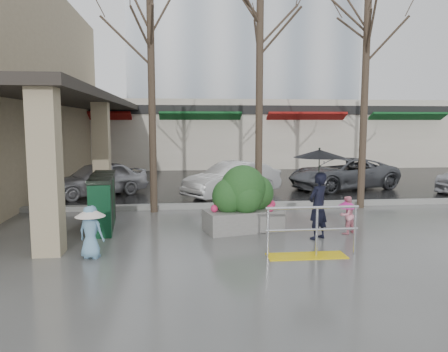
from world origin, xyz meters
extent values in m
plane|color=#51514F|center=(0.00, 0.00, 0.00)|extent=(120.00, 120.00, 0.00)
cube|color=black|center=(0.00, 22.00, 0.01)|extent=(120.00, 36.00, 0.01)
cube|color=gray|center=(0.00, 4.00, 0.07)|extent=(120.00, 0.30, 0.15)
cube|color=#2D2823|center=(-4.80, 8.00, 3.62)|extent=(2.80, 18.00, 0.25)
cube|color=tan|center=(-3.90, -0.50, 1.75)|extent=(0.55, 0.55, 3.50)
cube|color=tan|center=(-3.90, 6.00, 1.75)|extent=(0.55, 0.55, 3.50)
cube|color=beige|center=(2.00, 18.00, 2.00)|extent=(34.00, 6.00, 4.00)
cube|color=maroon|center=(-6.00, 15.10, 2.85)|extent=(4.50, 1.68, 0.87)
cube|color=#0F4C1E|center=(0.00, 15.10, 2.85)|extent=(4.50, 1.68, 0.87)
cube|color=maroon|center=(6.00, 15.10, 2.85)|extent=(4.50, 1.68, 0.87)
cube|color=#0F4C1E|center=(12.00, 15.10, 2.85)|extent=(4.50, 1.68, 0.87)
cube|color=black|center=(2.00, 15.10, 3.40)|extent=(34.00, 0.35, 0.50)
cube|color=#8C99A8|center=(4.00, 30.00, 12.50)|extent=(18.00, 12.00, 25.00)
cube|color=yellow|center=(1.30, -1.20, 0.01)|extent=(1.60, 0.50, 0.02)
cylinder|color=silver|center=(0.50, -1.20, 0.50)|extent=(0.05, 0.05, 1.00)
cylinder|color=silver|center=(1.50, -1.20, 0.50)|extent=(0.05, 0.05, 1.00)
cylinder|color=silver|center=(2.30, -1.20, 0.50)|extent=(0.05, 0.05, 1.00)
cylinder|color=silver|center=(1.40, -1.20, 1.00)|extent=(1.90, 0.06, 0.06)
cylinder|color=silver|center=(1.40, -1.20, 0.55)|extent=(1.90, 0.04, 0.04)
cylinder|color=#382B21|center=(-2.00, 3.60, 3.40)|extent=(0.22, 0.22, 6.80)
cylinder|color=#382B21|center=(1.20, 3.60, 3.50)|extent=(0.22, 0.22, 7.00)
cylinder|color=#382B21|center=(4.50, 3.60, 3.25)|extent=(0.22, 0.22, 6.50)
imported|color=black|center=(1.94, 0.07, 0.78)|extent=(0.68, 0.63, 1.56)
cylinder|color=black|center=(1.94, 0.07, 1.58)|extent=(0.02, 0.02, 0.99)
cone|color=black|center=(1.94, 0.07, 1.99)|extent=(1.19, 1.19, 0.18)
sphere|color=black|center=(1.94, 0.07, 2.10)|extent=(0.05, 0.05, 0.05)
imported|color=pink|center=(2.79, 0.48, 0.46)|extent=(0.56, 0.53, 0.92)
cylinder|color=black|center=(2.79, 0.48, 0.63)|extent=(0.02, 0.02, 0.40)
cone|color=#DD2293|center=(2.79, 0.48, 0.74)|extent=(0.53, 0.53, 0.18)
sphere|color=black|center=(2.79, 0.48, 0.85)|extent=(0.05, 0.05, 0.05)
imported|color=#6EA0C4|center=(-3.00, -0.85, 0.53)|extent=(0.60, 0.50, 1.06)
cylinder|color=black|center=(-3.00, -0.85, 0.78)|extent=(0.02, 0.02, 0.49)
cone|color=white|center=(-3.00, -0.85, 0.94)|extent=(0.60, 0.60, 0.18)
sphere|color=black|center=(-3.00, -0.85, 1.05)|extent=(0.05, 0.05, 0.05)
cube|color=#66625F|center=(0.34, 1.06, 0.26)|extent=(2.05, 1.35, 0.52)
ellipsoid|color=#143F1C|center=(0.34, 1.06, 1.04)|extent=(1.15, 1.04, 1.21)
sphere|color=#143F1C|center=(-0.03, 0.96, 0.90)|extent=(0.83, 0.83, 0.83)
sphere|color=#143F1C|center=(0.70, 1.22, 0.91)|extent=(0.87, 0.87, 0.87)
cube|color=#0C371E|center=(-3.11, 0.86, 0.63)|extent=(0.56, 0.56, 1.25)
cube|color=black|center=(-3.11, 0.86, 1.31)|extent=(0.60, 0.60, 0.09)
cube|color=black|center=(-3.17, 1.48, 0.63)|extent=(0.56, 0.56, 1.25)
cube|color=black|center=(-3.17, 1.48, 1.31)|extent=(0.60, 0.60, 0.09)
cube|color=#0C381B|center=(-3.22, 2.10, 0.63)|extent=(0.56, 0.56, 1.25)
cube|color=black|center=(-3.22, 2.10, 1.31)|extent=(0.60, 0.60, 0.09)
cube|color=black|center=(-3.28, 2.73, 0.63)|extent=(0.56, 0.56, 1.25)
cube|color=black|center=(-3.28, 2.73, 1.31)|extent=(0.60, 0.60, 0.09)
imported|color=#A4A3A8|center=(-4.24, 6.79, 0.63)|extent=(3.90, 3.30, 1.26)
imported|color=white|center=(0.72, 6.11, 0.63)|extent=(3.90, 3.28, 1.26)
imported|color=#525559|center=(5.39, 7.43, 0.63)|extent=(4.95, 3.32, 1.26)
camera|label=1|loc=(-1.26, -9.53, 2.69)|focal=35.00mm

